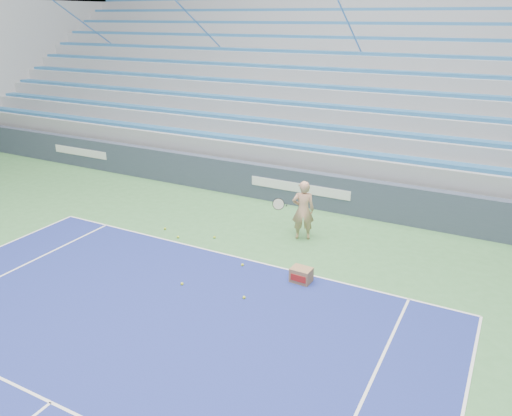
% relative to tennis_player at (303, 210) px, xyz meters
% --- Properties ---
extents(sponsor_barrier, '(30.00, 0.32, 1.10)m').
position_rel_tennis_player_xyz_m(sponsor_barrier, '(-0.99, 2.24, -0.24)').
color(sponsor_barrier, '#353E50').
rests_on(sponsor_barrier, ground).
extents(bleachers, '(31.00, 9.15, 7.30)m').
position_rel_tennis_player_xyz_m(bleachers, '(-1.00, 7.96, 1.57)').
color(bleachers, gray).
rests_on(bleachers, ground).
extents(tennis_player, '(0.94, 0.91, 1.57)m').
position_rel_tennis_player_xyz_m(tennis_player, '(0.00, 0.00, 0.00)').
color(tennis_player, tan).
rests_on(tennis_player, ground).
extents(ball_box, '(0.46, 0.36, 0.33)m').
position_rel_tennis_player_xyz_m(ball_box, '(0.88, -2.12, -0.62)').
color(ball_box, olive).
rests_on(ball_box, ground).
extents(tennis_ball_0, '(0.07, 0.07, 0.07)m').
position_rel_tennis_player_xyz_m(tennis_ball_0, '(-3.49, -1.23, -0.75)').
color(tennis_ball_0, '#C0D32B').
rests_on(tennis_ball_0, ground).
extents(tennis_ball_1, '(0.07, 0.07, 0.07)m').
position_rel_tennis_player_xyz_m(tennis_ball_1, '(-2.01, -1.08, -0.75)').
color(tennis_ball_1, '#C0D32B').
rests_on(tennis_ball_1, ground).
extents(tennis_ball_2, '(0.07, 0.07, 0.07)m').
position_rel_tennis_player_xyz_m(tennis_ball_2, '(-2.86, -1.51, -0.75)').
color(tennis_ball_2, '#C0D32B').
rests_on(tennis_ball_2, ground).
extents(tennis_ball_3, '(0.07, 0.07, 0.07)m').
position_rel_tennis_player_xyz_m(tennis_ball_3, '(0.13, -3.32, -0.75)').
color(tennis_ball_3, '#C0D32B').
rests_on(tennis_ball_3, ground).
extents(tennis_ball_4, '(0.07, 0.07, 0.07)m').
position_rel_tennis_player_xyz_m(tennis_ball_4, '(-1.32, -3.46, -0.75)').
color(tennis_ball_4, '#C0D32B').
rests_on(tennis_ball_4, ground).
extents(tennis_ball_5, '(0.07, 0.07, 0.07)m').
position_rel_tennis_player_xyz_m(tennis_ball_5, '(-0.60, -2.08, -0.75)').
color(tennis_ball_5, '#C0D32B').
rests_on(tennis_ball_5, ground).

